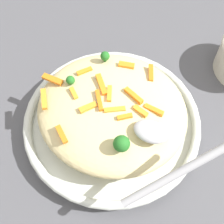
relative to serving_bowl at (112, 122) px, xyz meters
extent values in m
plane|color=#4C4C51|center=(0.00, 0.00, -0.02)|extent=(2.40, 2.40, 0.00)
cylinder|color=silver|center=(0.00, 0.00, -0.01)|extent=(0.31, 0.31, 0.02)
torus|color=silver|center=(0.00, 0.00, 0.01)|extent=(0.33, 0.33, 0.02)
torus|color=black|center=(0.00, 0.00, 0.01)|extent=(0.33, 0.33, 0.00)
ellipsoid|color=#DBC689|center=(0.00, 0.00, 0.05)|extent=(0.27, 0.25, 0.06)
cube|color=orange|center=(0.01, -0.01, 0.08)|extent=(0.04, 0.03, 0.01)
cube|color=orange|center=(-0.07, -0.01, 0.07)|extent=(0.02, 0.02, 0.01)
cube|color=orange|center=(0.05, 0.00, 0.08)|extent=(0.03, 0.02, 0.01)
cube|color=orange|center=(-0.11, -0.04, 0.07)|extent=(0.03, 0.04, 0.01)
cube|color=orange|center=(-0.05, -0.09, 0.07)|extent=(0.03, 0.03, 0.01)
cube|color=orange|center=(-0.03, -0.03, 0.08)|extent=(0.03, 0.03, 0.01)
cube|color=orange|center=(0.03, -0.02, 0.08)|extent=(0.02, 0.02, 0.01)
cube|color=orange|center=(-0.07, 0.04, 0.07)|extent=(0.02, 0.03, 0.01)
cube|color=orange|center=(-0.01, 0.08, 0.07)|extent=(0.03, 0.02, 0.01)
cube|color=orange|center=(-0.02, -0.01, 0.08)|extent=(0.03, 0.04, 0.01)
cube|color=orange|center=(-0.12, 0.00, 0.07)|extent=(0.04, 0.01, 0.01)
cube|color=orange|center=(-0.03, 0.02, 0.08)|extent=(0.04, 0.04, 0.01)
cube|color=orange|center=(0.07, 0.01, 0.07)|extent=(0.03, 0.01, 0.01)
cube|color=orange|center=(-0.01, 0.01, 0.08)|extent=(0.02, 0.03, 0.01)
cube|color=orange|center=(0.04, 0.09, 0.07)|extent=(0.02, 0.04, 0.01)
cube|color=orange|center=(0.03, 0.02, 0.08)|extent=(0.04, 0.02, 0.01)
cylinder|color=#205B1C|center=(-0.05, 0.08, 0.07)|extent=(0.01, 0.01, 0.01)
sphere|color=#236B23|center=(-0.05, 0.08, 0.08)|extent=(0.02, 0.02, 0.02)
cylinder|color=#205B1C|center=(-0.08, 0.01, 0.07)|extent=(0.01, 0.01, 0.00)
sphere|color=#236B23|center=(-0.08, 0.01, 0.08)|extent=(0.02, 0.02, 0.02)
cylinder|color=#205B1C|center=(0.05, -0.07, 0.07)|extent=(0.01, 0.01, 0.01)
sphere|color=#236B23|center=(0.05, -0.07, 0.09)|extent=(0.03, 0.03, 0.03)
ellipsoid|color=#B7B7BC|center=(0.08, -0.03, 0.08)|extent=(0.06, 0.04, 0.02)
cylinder|color=#B7B7BC|center=(0.14, -0.09, 0.12)|extent=(0.13, 0.14, 0.09)
camera|label=1|loc=(0.12, -0.26, 0.52)|focal=49.37mm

